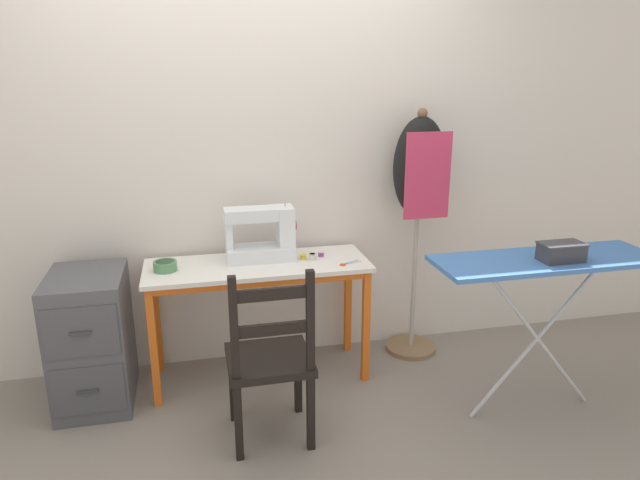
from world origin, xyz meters
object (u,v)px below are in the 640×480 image
at_px(scissors, 347,264).
at_px(thread_spool_mid_table, 312,257).
at_px(sewing_machine, 264,235).
at_px(thread_spool_near_machine, 303,257).
at_px(dress_form, 419,181).
at_px(wooden_chair, 270,360).
at_px(filing_cabinet, 92,339).
at_px(storage_box, 561,252).
at_px(thread_spool_far_edge, 321,254).
at_px(ironing_board, 546,267).
at_px(fabric_bowl, 165,266).

height_order(scissors, thread_spool_mid_table, thread_spool_mid_table).
bearing_deg(sewing_machine, thread_spool_near_machine, -12.40).
distance_m(thread_spool_near_machine, dress_form, 0.83).
bearing_deg(sewing_machine, wooden_chair, -96.37).
xyz_separation_m(filing_cabinet, dress_form, (1.89, 0.16, 0.75)).
relative_size(wooden_chair, storage_box, 4.21).
relative_size(thread_spool_far_edge, ironing_board, 0.04).
bearing_deg(thread_spool_near_machine, thread_spool_mid_table, -21.89).
bearing_deg(thread_spool_near_machine, sewing_machine, 167.60).
bearing_deg(ironing_board, filing_cabinet, 164.85).
height_order(wooden_chair, ironing_board, wooden_chair).
xyz_separation_m(sewing_machine, storage_box, (1.34, -0.79, 0.06)).
distance_m(scissors, thread_spool_far_edge, 0.20).
relative_size(thread_spool_near_machine, storage_box, 0.20).
height_order(fabric_bowl, scissors, fabric_bowl).
distance_m(sewing_machine, thread_spool_mid_table, 0.30).
xyz_separation_m(scissors, filing_cabinet, (-1.39, 0.06, -0.34)).
bearing_deg(dress_form, sewing_machine, -178.05).
xyz_separation_m(fabric_bowl, scissors, (0.99, -0.12, -0.03)).
bearing_deg(storage_box, dress_form, 116.15).
bearing_deg(fabric_bowl, ironing_board, -19.80).
bearing_deg(scissors, sewing_machine, 156.91).
distance_m(fabric_bowl, ironing_board, 1.98).
xyz_separation_m(fabric_bowl, filing_cabinet, (-0.41, -0.06, -0.37)).
xyz_separation_m(scissors, wooden_chair, (-0.51, -0.49, -0.28)).
bearing_deg(thread_spool_far_edge, thread_spool_near_machine, -169.58).
distance_m(thread_spool_mid_table, storage_box, 1.31).
bearing_deg(storage_box, scissors, 146.18).
bearing_deg(ironing_board, dress_form, 115.71).
height_order(fabric_bowl, thread_spool_near_machine, fabric_bowl).
xyz_separation_m(scissors, thread_spool_near_machine, (-0.22, 0.14, 0.01)).
height_order(thread_spool_far_edge, ironing_board, ironing_board).
bearing_deg(fabric_bowl, wooden_chair, -51.75).
height_order(scissors, filing_cabinet, filing_cabinet).
bearing_deg(ironing_board, thread_spool_far_edge, 144.16).
relative_size(scissors, filing_cabinet, 0.19).
distance_m(thread_spool_far_edge, dress_form, 0.73).
height_order(thread_spool_far_edge, filing_cabinet, thread_spool_far_edge).
xyz_separation_m(sewing_machine, filing_cabinet, (-0.96, -0.12, -0.48)).
bearing_deg(thread_spool_near_machine, filing_cabinet, -176.22).
bearing_deg(fabric_bowl, sewing_machine, 7.13).
height_order(dress_form, ironing_board, dress_form).
height_order(sewing_machine, ironing_board, sewing_machine).
xyz_separation_m(dress_form, ironing_board, (0.37, -0.77, -0.30)).
xyz_separation_m(thread_spool_mid_table, storage_box, (1.08, -0.73, 0.18)).
xyz_separation_m(filing_cabinet, storage_box, (2.30, -0.67, 0.54)).
xyz_separation_m(thread_spool_near_machine, filing_cabinet, (-1.17, -0.08, -0.35)).
bearing_deg(thread_spool_far_edge, thread_spool_mid_table, -146.01).
distance_m(sewing_machine, thread_spool_near_machine, 0.25).
bearing_deg(dress_form, thread_spool_near_machine, -173.75).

